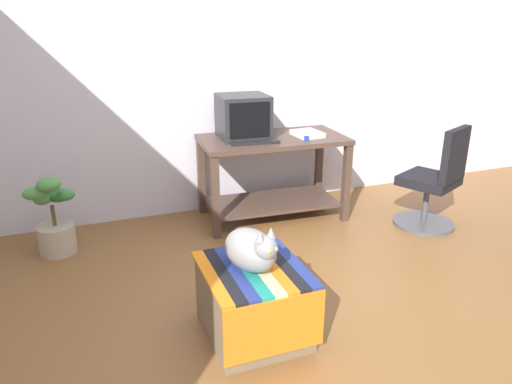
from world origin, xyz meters
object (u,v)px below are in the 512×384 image
at_px(ottoman_with_blanket, 254,301).
at_px(office_chair, 435,185).
at_px(tv_monitor, 243,117).
at_px(cat, 252,249).
at_px(stapler, 304,137).
at_px(book, 307,134).
at_px(desk, 272,164).
at_px(potted_plant, 55,223).
at_px(keyboard, 255,142).

height_order(ottoman_with_blanket, office_chair, office_chair).
distance_m(tv_monitor, office_chair, 1.72).
relative_size(cat, office_chair, 0.48).
relative_size(ottoman_with_blanket, stapler, 5.75).
height_order(book, ottoman_with_blanket, book).
relative_size(tv_monitor, office_chair, 0.48).
height_order(desk, tv_monitor, tv_monitor).
height_order(potted_plant, stapler, stapler).
xyz_separation_m(desk, keyboard, (-0.22, -0.14, 0.25)).
xyz_separation_m(ottoman_with_blanket, potted_plant, (-1.06, 1.49, 0.04)).
height_order(cat, potted_plant, cat).
bearing_deg(keyboard, cat, -105.69).
height_order(keyboard, office_chair, office_chair).
bearing_deg(tv_monitor, desk, -13.54).
bearing_deg(keyboard, tv_monitor, 102.31).
xyz_separation_m(tv_monitor, cat, (-0.53, -1.64, -0.38)).
bearing_deg(stapler, cat, -127.05).
height_order(book, cat, book).
bearing_deg(potted_plant, stapler, -2.39).
distance_m(book, ottoman_with_blanket, 1.92).
xyz_separation_m(book, cat, (-1.07, -1.50, -0.22)).
bearing_deg(stapler, ottoman_with_blanket, -126.84).
height_order(cat, office_chair, office_chair).
xyz_separation_m(book, potted_plant, (-2.12, -0.01, -0.51)).
distance_m(office_chair, stapler, 1.18).
bearing_deg(cat, desk, 46.48).
xyz_separation_m(book, ottoman_with_blanket, (-1.06, -1.50, -0.55)).
xyz_separation_m(keyboard, ottoman_with_blanket, (-0.54, -1.43, -0.54)).
distance_m(tv_monitor, stapler, 0.54).
height_order(book, stapler, same).
bearing_deg(stapler, office_chair, -30.40).
bearing_deg(tv_monitor, office_chair, -24.86).
height_order(tv_monitor, cat, tv_monitor).
relative_size(keyboard, stapler, 3.64).
height_order(keyboard, potted_plant, keyboard).
height_order(ottoman_with_blanket, cat, cat).
xyz_separation_m(keyboard, potted_plant, (-1.60, 0.06, -0.50)).
xyz_separation_m(tv_monitor, potted_plant, (-1.57, -0.15, -0.67)).
bearing_deg(ottoman_with_blanket, stapler, 55.03).
distance_m(desk, book, 0.40).
relative_size(keyboard, potted_plant, 0.62).
xyz_separation_m(book, office_chair, (0.90, -0.63, -0.37)).
height_order(tv_monitor, ottoman_with_blanket, tv_monitor).
relative_size(tv_monitor, book, 1.67).
xyz_separation_m(desk, stapler, (0.22, -0.16, 0.26)).
bearing_deg(ottoman_with_blanket, book, 54.72).
xyz_separation_m(ottoman_with_blanket, office_chair, (1.96, 0.87, 0.17)).
height_order(tv_monitor, book, tv_monitor).
distance_m(desk, keyboard, 0.36).
relative_size(cat, stapler, 3.89).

